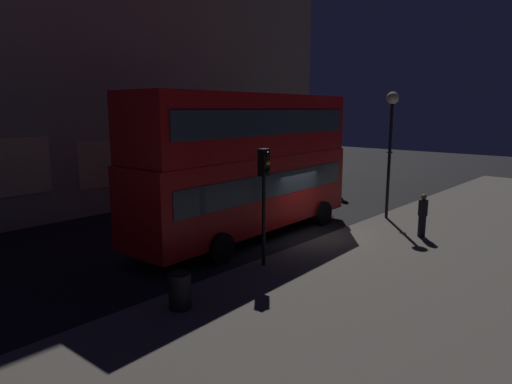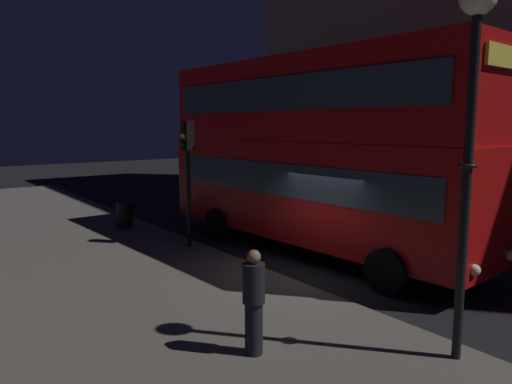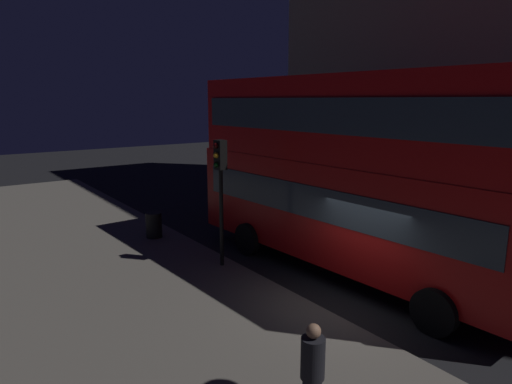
{
  "view_description": "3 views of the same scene",
  "coord_description": "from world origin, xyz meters",
  "views": [
    {
      "loc": [
        -14.46,
        -9.92,
        5.06
      ],
      "look_at": [
        -1.75,
        1.46,
        1.91
      ],
      "focal_mm": 31.38,
      "sensor_mm": 36.0,
      "label": 1
    },
    {
      "loc": [
        8.32,
        -7.71,
        3.76
      ],
      "look_at": [
        -3.63,
        1.32,
        1.63
      ],
      "focal_mm": 33.23,
      "sensor_mm": 36.0,
      "label": 2
    },
    {
      "loc": [
        6.88,
        -7.57,
        4.99
      ],
      "look_at": [
        -3.96,
        0.31,
        2.22
      ],
      "focal_mm": 31.43,
      "sensor_mm": 36.0,
      "label": 3
    }
  ],
  "objects": [
    {
      "name": "double_decker_bus",
      "position": [
        -1.74,
        1.89,
        3.14
      ],
      "size": [
        10.91,
        3.25,
        5.64
      ],
      "rotation": [
        0.0,
        0.0,
        0.05
      ],
      "color": "#B20F0F",
      "rests_on": "ground"
    },
    {
      "name": "pedestrian",
      "position": [
        2.58,
        -3.42,
        1.0
      ],
      "size": [
        0.36,
        0.36,
        1.71
      ],
      "rotation": [
        0.0,
        0.0,
        4.1
      ],
      "color": "black",
      "rests_on": "sidewalk_slab"
    },
    {
      "name": "street_lamp",
      "position": [
        4.62,
        -0.96,
        4.41
      ],
      "size": [
        0.54,
        0.54,
        5.71
      ],
      "color": "black",
      "rests_on": "sidewalk_slab"
    },
    {
      "name": "sidewalk_slab",
      "position": [
        0.0,
        -4.53,
        0.06
      ],
      "size": [
        44.0,
        8.15,
        0.12
      ],
      "primitive_type": "cube",
      "color": "#5B564F",
      "rests_on": "ground"
    },
    {
      "name": "litter_bin",
      "position": [
        -7.84,
        -1.42,
        0.57
      ],
      "size": [
        0.57,
        0.57,
        0.9
      ],
      "primitive_type": "cylinder",
      "color": "black",
      "rests_on": "sidewalk_slab"
    },
    {
      "name": "traffic_light_near_kerb",
      "position": [
        -4.02,
        -0.93,
        2.83
      ],
      "size": [
        0.34,
        0.37,
        3.75
      ],
      "rotation": [
        0.0,
        0.0,
        0.1
      ],
      "color": "black",
      "rests_on": "sidewalk_slab"
    },
    {
      "name": "ground_plane",
      "position": [
        0.0,
        0.0,
        0.0
      ],
      "size": [
        80.0,
        80.0,
        0.0
      ],
      "primitive_type": "plane",
      "color": "black"
    }
  ]
}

